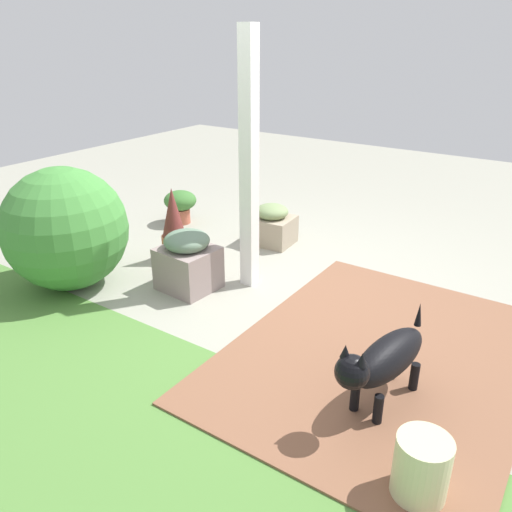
{
  "coord_description": "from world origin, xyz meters",
  "views": [
    {
      "loc": [
        -1.84,
        3.22,
        1.98
      ],
      "look_at": [
        0.26,
        0.13,
        0.33
      ],
      "focal_mm": 35.81,
      "sensor_mm": 36.0,
      "label": 1
    }
  ],
  "objects_px": {
    "stone_planter_mid": "(188,261)",
    "terracotta_pot_spiky": "(174,226)",
    "porch_pillar": "(249,166)",
    "terracotta_pot_broad": "(180,203)",
    "dog": "(384,360)",
    "round_shrub": "(65,229)",
    "ceramic_urn": "(421,468)",
    "stone_planter_nearest": "(272,225)"
  },
  "relations": [
    {
      "from": "stone_planter_mid",
      "to": "terracotta_pot_spiky",
      "type": "relative_size",
      "value": 0.73
    },
    {
      "from": "porch_pillar",
      "to": "terracotta_pot_spiky",
      "type": "relative_size",
      "value": 2.91
    },
    {
      "from": "terracotta_pot_broad",
      "to": "dog",
      "type": "xyz_separation_m",
      "value": [
        -3.0,
        1.67,
        0.09
      ]
    },
    {
      "from": "stone_planter_mid",
      "to": "round_shrub",
      "type": "distance_m",
      "value": 1.03
    },
    {
      "from": "porch_pillar",
      "to": "round_shrub",
      "type": "xyz_separation_m",
      "value": [
        1.22,
        0.87,
        -0.51
      ]
    },
    {
      "from": "stone_planter_mid",
      "to": "ceramic_urn",
      "type": "bearing_deg",
      "value": 156.12
    },
    {
      "from": "stone_planter_mid",
      "to": "terracotta_pot_spiky",
      "type": "bearing_deg",
      "value": -36.9
    },
    {
      "from": "terracotta_pot_spiky",
      "to": "dog",
      "type": "height_order",
      "value": "terracotta_pot_spiky"
    },
    {
      "from": "round_shrub",
      "to": "ceramic_urn",
      "type": "bearing_deg",
      "value": 170.98
    },
    {
      "from": "terracotta_pot_broad",
      "to": "terracotta_pot_spiky",
      "type": "height_order",
      "value": "terracotta_pot_spiky"
    },
    {
      "from": "porch_pillar",
      "to": "dog",
      "type": "height_order",
      "value": "porch_pillar"
    },
    {
      "from": "stone_planter_nearest",
      "to": "stone_planter_mid",
      "type": "xyz_separation_m",
      "value": [
        0.04,
        1.23,
        0.05
      ]
    },
    {
      "from": "stone_planter_nearest",
      "to": "ceramic_urn",
      "type": "height_order",
      "value": "stone_planter_nearest"
    },
    {
      "from": "terracotta_pot_broad",
      "to": "dog",
      "type": "height_order",
      "value": "dog"
    },
    {
      "from": "porch_pillar",
      "to": "terracotta_pot_broad",
      "type": "relative_size",
      "value": 5.51
    },
    {
      "from": "stone_planter_mid",
      "to": "round_shrub",
      "type": "height_order",
      "value": "round_shrub"
    },
    {
      "from": "porch_pillar",
      "to": "ceramic_urn",
      "type": "xyz_separation_m",
      "value": [
        -1.89,
        1.36,
        -0.86
      ]
    },
    {
      "from": "terracotta_pot_spiky",
      "to": "terracotta_pot_broad",
      "type": "bearing_deg",
      "value": -51.25
    },
    {
      "from": "round_shrub",
      "to": "terracotta_pot_broad",
      "type": "bearing_deg",
      "value": -80.79
    },
    {
      "from": "dog",
      "to": "porch_pillar",
      "type": "bearing_deg",
      "value": -29.99
    },
    {
      "from": "porch_pillar",
      "to": "ceramic_urn",
      "type": "distance_m",
      "value": 2.48
    },
    {
      "from": "porch_pillar",
      "to": "stone_planter_nearest",
      "type": "distance_m",
      "value": 1.24
    },
    {
      "from": "porch_pillar",
      "to": "stone_planter_mid",
      "type": "bearing_deg",
      "value": 44.38
    },
    {
      "from": "porch_pillar",
      "to": "terracotta_pot_spiky",
      "type": "distance_m",
      "value": 1.1
    },
    {
      "from": "round_shrub",
      "to": "terracotta_pot_broad",
      "type": "xyz_separation_m",
      "value": [
        0.27,
        -1.67,
        -0.28
      ]
    },
    {
      "from": "round_shrub",
      "to": "porch_pillar",
      "type": "bearing_deg",
      "value": -144.64
    },
    {
      "from": "terracotta_pot_spiky",
      "to": "ceramic_urn",
      "type": "relative_size",
      "value": 2.14
    },
    {
      "from": "round_shrub",
      "to": "terracotta_pot_spiky",
      "type": "xyz_separation_m",
      "value": [
        -0.37,
        -0.87,
        -0.17
      ]
    },
    {
      "from": "terracotta_pot_spiky",
      "to": "ceramic_urn",
      "type": "height_order",
      "value": "terracotta_pot_spiky"
    },
    {
      "from": "porch_pillar",
      "to": "dog",
      "type": "bearing_deg",
      "value": 150.01
    },
    {
      "from": "round_shrub",
      "to": "ceramic_urn",
      "type": "distance_m",
      "value": 3.17
    },
    {
      "from": "round_shrub",
      "to": "terracotta_pot_spiky",
      "type": "bearing_deg",
      "value": -112.71
    },
    {
      "from": "round_shrub",
      "to": "terracotta_pot_broad",
      "type": "height_order",
      "value": "round_shrub"
    },
    {
      "from": "terracotta_pot_broad",
      "to": "dog",
      "type": "distance_m",
      "value": 3.44
    },
    {
      "from": "stone_planter_mid",
      "to": "round_shrub",
      "type": "relative_size",
      "value": 0.5
    },
    {
      "from": "terracotta_pot_broad",
      "to": "ceramic_urn",
      "type": "xyz_separation_m",
      "value": [
        -3.39,
        2.16,
        -0.06
      ]
    },
    {
      "from": "terracotta_pot_broad",
      "to": "terracotta_pot_spiky",
      "type": "bearing_deg",
      "value": 128.75
    },
    {
      "from": "porch_pillar",
      "to": "stone_planter_mid",
      "type": "height_order",
      "value": "porch_pillar"
    },
    {
      "from": "ceramic_urn",
      "to": "terracotta_pot_broad",
      "type": "bearing_deg",
      "value": -32.53
    },
    {
      "from": "ceramic_urn",
      "to": "dog",
      "type": "bearing_deg",
      "value": -51.98
    },
    {
      "from": "stone_planter_nearest",
      "to": "ceramic_urn",
      "type": "relative_size",
      "value": 1.4
    },
    {
      "from": "round_shrub",
      "to": "terracotta_pot_spiky",
      "type": "height_order",
      "value": "round_shrub"
    }
  ]
}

